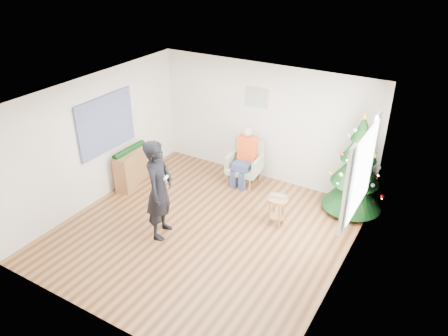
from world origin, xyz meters
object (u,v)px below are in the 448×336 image
Objects in this scene: christmas_tree at (357,168)px; console at (131,167)px; armchair at (245,167)px; standing_man at (159,190)px; stool at (277,211)px.

christmas_tree is 2.10× the size of console.
standing_man reaches higher than armchair.
christmas_tree reaches higher than armchair.
armchair reaches higher than stool.
armchair is 2.58m from standing_man.
stool is at bearing -10.51° from console.
christmas_tree is at bearing 3.46° from console.
christmas_tree is 3.56× the size of stool.
stool is at bearing -67.25° from standing_man.
console is at bearing 40.86° from standing_man.
christmas_tree is 2.44m from armchair.
standing_man is at bearing -137.58° from christmas_tree.
armchair is (-1.28, 1.14, 0.06)m from stool.
christmas_tree is 1.12× the size of standing_man.
stool is 3.40m from console.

